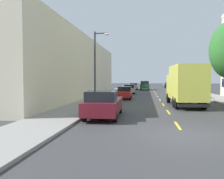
{
  "coord_description": "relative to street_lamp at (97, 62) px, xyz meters",
  "views": [
    {
      "loc": [
        -1.72,
        -10.74,
        2.5
      ],
      "look_at": [
        -5.93,
        19.16,
        1.06
      ],
      "focal_mm": 37.75,
      "sensor_mm": 36.0,
      "label": 1
    }
  ],
  "objects": [
    {
      "name": "parked_pickup_orange",
      "position": [
        10.33,
        33.1,
        -3.06
      ],
      "size": [
        2.03,
        5.31,
        1.73
      ],
      "color": "orange",
      "rests_on": "ground_plane"
    },
    {
      "name": "sidewalk_left",
      "position": [
        -1.16,
        18.42,
        -3.82
      ],
      "size": [
        3.2,
        120.0,
        0.14
      ],
      "primitive_type": "cube",
      "color": "gray",
      "rests_on": "ground_plane"
    },
    {
      "name": "apartment_block_opposite",
      "position": [
        -7.76,
        10.42,
        -0.03
      ],
      "size": [
        10.0,
        36.0,
        7.71
      ],
      "primitive_type": "cube",
      "color": "beige",
      "rests_on": "ground_plane"
    },
    {
      "name": "street_lamp",
      "position": [
        0.0,
        0.0,
        0.0
      ],
      "size": [
        1.35,
        0.28,
        6.43
      ],
      "color": "#38383D",
      "rests_on": "sidewalk_left"
    },
    {
      "name": "delivery_box_truck",
      "position": [
        7.75,
        1.29,
        -1.89
      ],
      "size": [
        2.65,
        7.2,
        3.61
      ],
      "color": "#D8D84C",
      "rests_on": "ground_plane"
    },
    {
      "name": "lane_centerline_dashes",
      "position": [
        5.94,
        14.92,
        -3.88
      ],
      "size": [
        0.14,
        47.2,
        0.01
      ],
      "color": "yellow",
      "rests_on": "ground_plane"
    },
    {
      "name": "parked_hatchback_red",
      "position": [
        1.72,
        8.06,
        -3.13
      ],
      "size": [
        1.77,
        4.01,
        1.5
      ],
      "color": "#AD1E1E",
      "rests_on": "ground_plane"
    },
    {
      "name": "parked_wagon_black",
      "position": [
        10.36,
        43.91,
        -3.08
      ],
      "size": [
        1.94,
        4.74,
        1.5
      ],
      "color": "black",
      "rests_on": "ground_plane"
    },
    {
      "name": "parked_pickup_teal",
      "position": [
        10.41,
        11.29,
        -3.06
      ],
      "size": [
        2.04,
        5.31,
        1.73
      ],
      "color": "#195B60",
      "rests_on": "ground_plane"
    },
    {
      "name": "moving_forest_sedan",
      "position": [
        4.14,
        31.4,
        -2.9
      ],
      "size": [
        1.95,
        4.8,
        1.93
      ],
      "color": "#194C28",
      "rests_on": "ground_plane"
    },
    {
      "name": "ground_plane",
      "position": [
        5.94,
        20.42,
        -3.89
      ],
      "size": [
        160.0,
        160.0,
        0.0
      ],
      "primitive_type": "plane",
      "color": "#38383A"
    },
    {
      "name": "parked_suv_white",
      "position": [
        10.16,
        24.51,
        -2.9
      ],
      "size": [
        2.02,
        4.83,
        1.93
      ],
      "color": "silver",
      "rests_on": "ground_plane"
    },
    {
      "name": "parked_wagon_champagne",
      "position": [
        1.65,
        18.48,
        -3.08
      ],
      "size": [
        1.94,
        4.74,
        1.5
      ],
      "color": "tan",
      "rests_on": "ground_plane"
    },
    {
      "name": "parked_pickup_burgundy",
      "position": [
        1.6,
        -5.55,
        -3.06
      ],
      "size": [
        2.12,
        5.34,
        1.73
      ],
      "color": "maroon",
      "rests_on": "ground_plane"
    },
    {
      "name": "parked_sedan_silver",
      "position": [
        1.65,
        32.66,
        -3.14
      ],
      "size": [
        1.84,
        4.52,
        1.43
      ],
      "color": "#B2B5BA",
      "rests_on": "ground_plane"
    },
    {
      "name": "sidewalk_right",
      "position": [
        13.04,
        18.42,
        -3.82
      ],
      "size": [
        3.2,
        120.0,
        0.14
      ],
      "primitive_type": "cube",
      "color": "gray",
      "rests_on": "ground_plane"
    }
  ]
}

